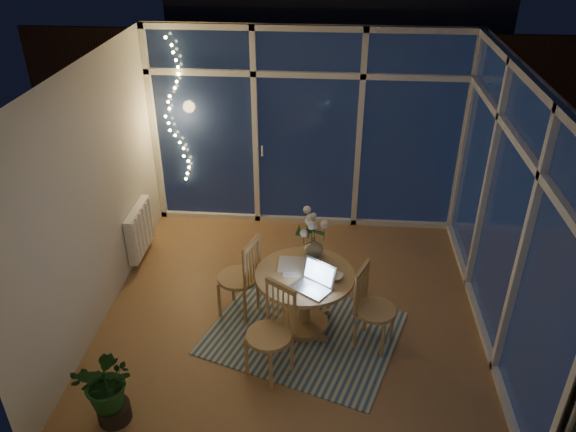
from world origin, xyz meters
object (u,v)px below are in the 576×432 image
object	(u,v)px
chair_right	(376,308)
potted_plant	(109,387)
chair_front	(269,334)
chair_left	(238,276)
laptop	(311,278)
flower_vase	(313,247)
dining_table	(304,301)

from	to	relation	value
chair_right	potted_plant	bearing A→B (deg)	139.07
chair_right	chair_front	distance (m)	1.09
chair_left	laptop	size ratio (longest dim) A/B	2.69
chair_front	flower_vase	world-z (taller)	chair_front
chair_right	flower_vase	distance (m)	0.88
chair_right	chair_front	size ratio (longest dim) A/B	0.95
potted_plant	laptop	bearing A→B (deg)	33.75
dining_table	chair_right	xyz separation A→B (m)	(0.70, -0.19, 0.11)
dining_table	laptop	xyz separation A→B (m)	(0.07, -0.23, 0.46)
dining_table	chair_left	world-z (taller)	chair_left
chair_front	laptop	world-z (taller)	chair_front
dining_table	flower_vase	size ratio (longest dim) A/B	4.68
chair_left	chair_right	size ratio (longest dim) A/B	1.07
chair_right	potted_plant	size ratio (longest dim) A/B	1.18
chair_right	dining_table	bearing A→B (deg)	96.97
chair_left	flower_vase	bearing A→B (deg)	119.59
chair_right	laptop	xyz separation A→B (m)	(-0.62, -0.04, 0.35)
laptop	potted_plant	world-z (taller)	laptop
chair_left	potted_plant	bearing A→B (deg)	-10.90
dining_table	laptop	world-z (taller)	laptop
potted_plant	flower_vase	bearing A→B (deg)	45.55
dining_table	chair_right	size ratio (longest dim) A/B	1.10
chair_right	potted_plant	distance (m)	2.50
dining_table	chair_front	bearing A→B (deg)	-113.05
chair_right	flower_vase	size ratio (longest dim) A/B	4.26
chair_left	laptop	distance (m)	0.93
dining_table	flower_vase	world-z (taller)	flower_vase
flower_vase	potted_plant	bearing A→B (deg)	-134.45
chair_left	chair_right	bearing A→B (deg)	93.73
chair_right	flower_vase	xyz separation A→B (m)	(-0.63, 0.52, 0.33)
chair_front	potted_plant	xyz separation A→B (m)	(-1.26, -0.64, -0.09)
chair_left	laptop	xyz separation A→B (m)	(0.77, -0.41, 0.32)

